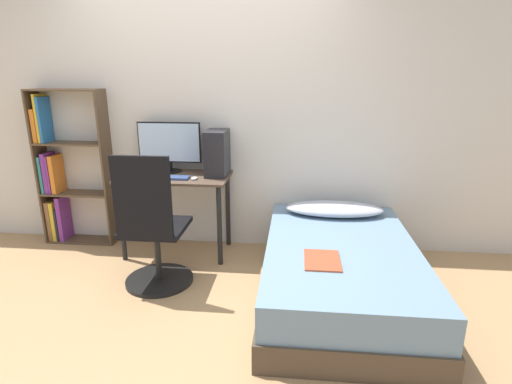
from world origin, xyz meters
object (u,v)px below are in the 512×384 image
Objects in this scene: pc_tower at (217,153)px; bookshelf at (63,176)px; keyboard at (166,177)px; bed at (340,271)px; office_chair at (153,237)px; monitor at (169,145)px.

bookshelf is at bearing 177.34° from pc_tower.
bookshelf reaches higher than keyboard.
bookshelf is at bearing 163.00° from bed.
keyboard is (1.14, -0.26, 0.08)m from bookshelf.
keyboard is at bearing 95.33° from office_chair.
pc_tower reaches higher than bed.
bookshelf is 1.17m from keyboard.
office_chair is 0.98m from pc_tower.
keyboard is at bearing 160.07° from bed.
keyboard reaches higher than bed.
monitor is 0.47m from pc_tower.
keyboard is (0.04, -0.26, -0.25)m from monitor.
keyboard is (-0.05, 0.54, 0.34)m from office_chair.
pc_tower reaches higher than office_chair.
office_chair reaches higher than bed.
office_chair is 0.64m from keyboard.
office_chair is 1.84× the size of monitor.
bed is (1.44, 0.00, -0.21)m from office_chair.
bed is 4.50× the size of keyboard.
bookshelf is 3.71× the size of pc_tower.
office_chair is at bearing -179.95° from bed.
office_chair is 1.00m from monitor.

